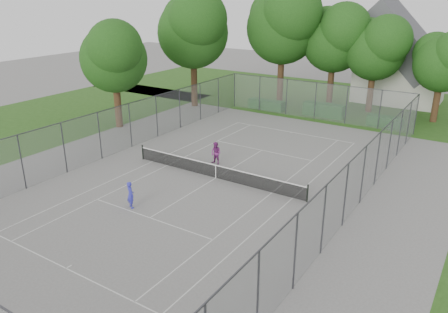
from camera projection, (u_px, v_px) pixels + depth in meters
The scene contains 18 objects.
ground at pixel (216, 178), 28.61m from camera, with size 120.00×120.00×0.00m, color slate.
grass_far at pixel (344, 100), 49.05m from camera, with size 60.00×20.00×0.00m, color #244B15.
grass_left at pixel (16, 126), 39.76m from camera, with size 16.00×40.00×0.00m, color #244B15.
court_markings at pixel (216, 178), 28.61m from camera, with size 11.03×23.83×0.01m.
tennis_net at pixel (216, 171), 28.43m from camera, with size 12.87×0.10×1.10m.
perimeter_fence at pixel (216, 152), 27.97m from camera, with size 18.08×34.08×3.52m.
tree_far_left at pixel (284, 22), 45.12m from camera, with size 8.67×7.91×12.46m.
tree_far_midleft at pixel (335, 35), 44.25m from camera, with size 7.39×6.75×10.62m.
tree_far_midright at pixel (377, 46), 42.15m from camera, with size 6.66×6.08×9.58m.
tree_far_right at pixel (445, 59), 38.92m from camera, with size 5.91×5.40×8.50m.
tree_side_back at pixel (193, 27), 43.90m from camera, with size 8.25×7.53×11.86m.
tree_side_front at pixel (113, 54), 37.18m from camera, with size 6.59×6.02×9.47m.
hedge_left at pixel (267, 105), 45.30m from camera, with size 3.80×1.14×0.95m, color #174A18.
hedge_mid at pixel (324, 110), 42.68m from camera, with size 4.02×1.15×1.26m, color #174A18.
hedge_right at pixel (385, 121), 39.47m from camera, with size 3.05×1.12×0.92m, color #174A18.
house at pixel (402, 62), 47.24m from camera, with size 8.70×6.74×10.83m.
girl_player at pixel (130, 195), 24.47m from camera, with size 0.57×0.38×1.57m, color #3231B8.
woman_player at pixel (216, 153), 30.69m from camera, with size 0.78×0.61×1.61m, color #812B77.
Camera 1 is at (14.69, -21.77, 11.45)m, focal length 35.00 mm.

